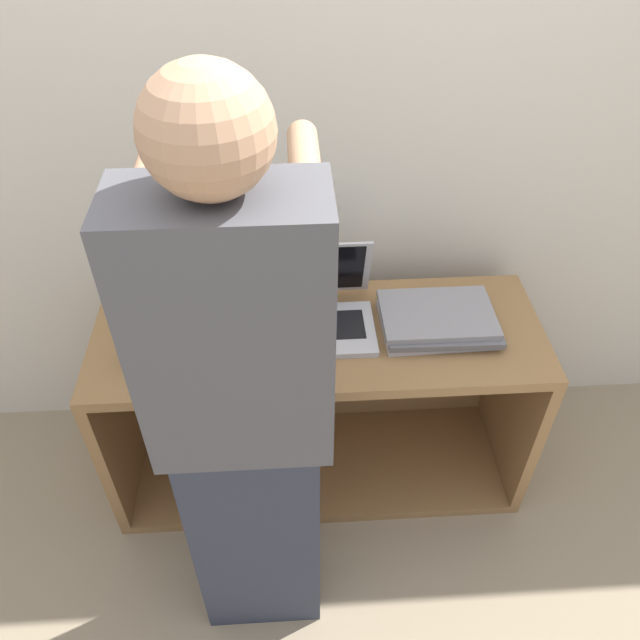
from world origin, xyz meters
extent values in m
plane|color=gray|center=(0.00, 0.00, 0.00)|extent=(12.00, 12.00, 0.00)
cube|color=beige|center=(0.00, 0.60, 1.20)|extent=(8.00, 0.05, 2.40)
cube|color=olive|center=(0.00, 0.25, 0.67)|extent=(1.40, 0.50, 0.04)
cube|color=olive|center=(0.00, 0.25, 0.02)|extent=(1.40, 0.50, 0.04)
cube|color=olive|center=(-0.68, 0.25, 0.34)|extent=(0.04, 0.50, 0.61)
cube|color=olive|center=(0.68, 0.25, 0.34)|extent=(0.04, 0.50, 0.61)
cube|color=olive|center=(0.00, 0.48, 0.34)|extent=(1.32, 0.04, 0.61)
cube|color=#B7B7BC|center=(0.00, 0.25, 0.70)|extent=(0.34, 0.24, 0.02)
cube|color=black|center=(0.00, 0.26, 0.71)|extent=(0.28, 0.13, 0.00)
cube|color=#B7B7BC|center=(0.00, 0.40, 0.82)|extent=(0.34, 0.07, 0.23)
cube|color=black|center=(0.00, 0.40, 0.82)|extent=(0.30, 0.06, 0.20)
cube|color=#232326|center=(-0.37, 0.25, 0.70)|extent=(0.35, 0.24, 0.02)
cube|color=#B7B7BC|center=(-0.38, 0.24, 0.72)|extent=(0.35, 0.24, 0.02)
cube|color=#B7B7BC|center=(-0.37, 0.24, 0.74)|extent=(0.35, 0.24, 0.02)
cube|color=#232326|center=(-0.38, 0.25, 0.76)|extent=(0.35, 0.24, 0.02)
cube|color=#B7B7BC|center=(0.37, 0.25, 0.70)|extent=(0.35, 0.24, 0.02)
cube|color=slate|center=(0.38, 0.24, 0.72)|extent=(0.35, 0.24, 0.02)
cube|color=gray|center=(0.37, 0.26, 0.74)|extent=(0.35, 0.24, 0.02)
cube|color=#2D3342|center=(-0.20, -0.23, 0.41)|extent=(0.34, 0.20, 0.82)
cube|color=#4C4C51|center=(-0.20, -0.23, 1.14)|extent=(0.40, 0.20, 0.65)
sphere|color=tan|center=(-0.20, -0.23, 1.57)|extent=(0.22, 0.22, 0.22)
cylinder|color=tan|center=(-0.36, 0.03, 1.36)|extent=(0.07, 0.32, 0.07)
cylinder|color=tan|center=(-0.04, 0.03, 1.36)|extent=(0.07, 0.32, 0.07)
cube|color=red|center=(-0.37, 0.19, 0.77)|extent=(0.06, 0.02, 0.01)
camera|label=1|loc=(-0.08, -1.15, 2.00)|focal=35.00mm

